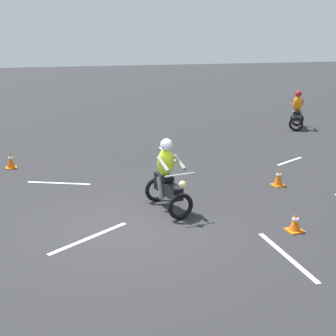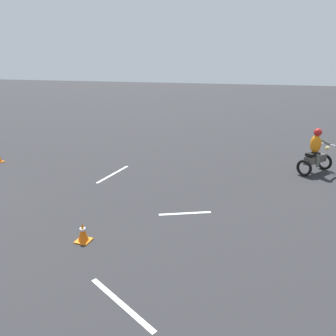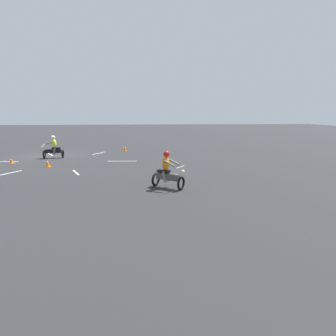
# 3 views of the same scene
# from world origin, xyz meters

# --- Properties ---
(motorcycle_rider_background) EXTENTS (1.49, 1.31, 1.66)m
(motorcycle_rider_background) POSITION_xyz_m (-8.43, 9.85, 0.73)
(motorcycle_rider_background) COLOR black
(motorcycle_rider_background) RESTS_ON ground
(traffic_cone_mid_center) EXTENTS (0.32, 0.32, 0.46)m
(traffic_cone_mid_center) POSITION_xyz_m (-1.49, 4.53, 0.22)
(traffic_cone_mid_center) COLOR orange
(traffic_cone_mid_center) RESTS_ON ground
(lane_stripe_ne) EXTENTS (0.91, 1.59, 0.01)m
(lane_stripe_ne) POSITION_xyz_m (0.06, 6.25, 0.00)
(lane_stripe_ne) COLOR silver
(lane_stripe_ne) RESTS_ON ground
(lane_stripe_nw) EXTENTS (0.71, 1.32, 0.01)m
(lane_stripe_nw) POSITION_xyz_m (-3.62, 6.32, 0.00)
(lane_stripe_nw) COLOR silver
(lane_stripe_nw) RESTS_ON ground
(lane_stripe_w) EXTENTS (2.06, 0.25, 0.01)m
(lane_stripe_w) POSITION_xyz_m (-5.92, 2.94, 0.00)
(lane_stripe_w) COLOR silver
(lane_stripe_w) RESTS_ON ground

